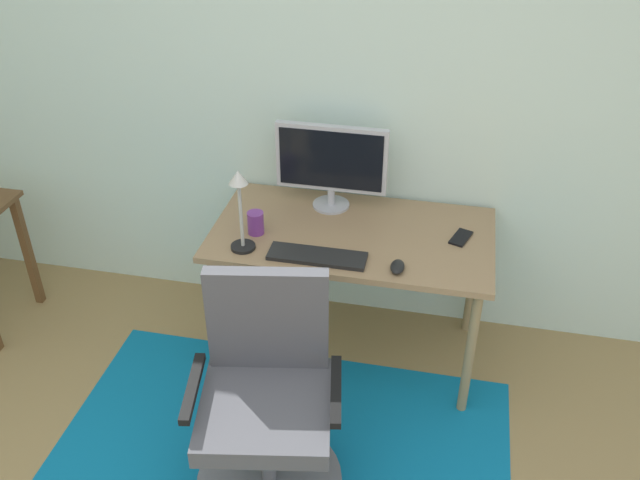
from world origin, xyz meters
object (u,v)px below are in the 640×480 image
Objects in this scene: desk at (352,245)px; cell_phone at (461,238)px; desk_lamp at (240,201)px; office_chair at (268,414)px; coffee_cup at (256,223)px; monitor at (331,162)px; keyboard at (317,256)px; computer_mouse at (397,267)px.

desk is 0.50m from cell_phone.
desk_lamp is (-0.45, -0.23, 0.32)m from desk.
desk is 1.38× the size of office_chair.
desk_lamp is (-0.02, -0.13, 0.19)m from coffee_cup.
monitor is 0.57× the size of office_chair.
cell_phone is (0.61, 0.29, -0.00)m from keyboard.
monitor is at bearing 77.21° from office_chair.
desk_lamp is (-0.94, -0.28, 0.24)m from cell_phone.
monitor is 4.97× the size of coffee_cup.
desk is 2.43× the size of monitor.
monitor is (-0.14, 0.21, 0.32)m from desk.
monitor is 0.65m from computer_mouse.
monitor reaches higher than coffee_cup.
monitor is at bearing 55.27° from desk_lamp.
desk is 3.00× the size of keyboard.
monitor reaches higher than desk.
cell_phone is at bearing 5.30° from desk.
computer_mouse is at bearing -51.10° from monitor.
desk is 0.28m from keyboard.
keyboard is at bearing -1.19° from desk_lamp.
desk_lamp is at bearing 103.36° from office_chair.
office_chair is at bearing -71.64° from coffee_cup.
desk_lamp is (-0.31, -0.45, 0.00)m from monitor.
coffee_cup is 0.11× the size of office_chair.
coffee_cup is at bearing -151.84° from cell_phone.
cell_phone is (0.92, 0.15, -0.05)m from coffee_cup.
computer_mouse is at bearing -110.53° from cell_phone.
monitor is 0.46m from coffee_cup.
office_chair is (-0.07, -0.60, -0.37)m from keyboard.
keyboard is 1.11× the size of desk_lamp.
desk is 12.08× the size of coffee_cup.
office_chair is (-0.19, -0.84, -0.28)m from desk.
monitor is 1.38× the size of desk_lamp.
desk is 0.60m from desk_lamp.
office_chair is (-0.68, -0.88, -0.36)m from cell_phone.
desk is 3.35× the size of desk_lamp.
desk is 0.46m from coffee_cup.
office_chair reaches higher than cell_phone.
computer_mouse reaches higher than keyboard.
coffee_cup is 0.94m from cell_phone.
coffee_cup reaches higher than keyboard.
office_chair is (-0.04, -1.05, -0.60)m from monitor.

